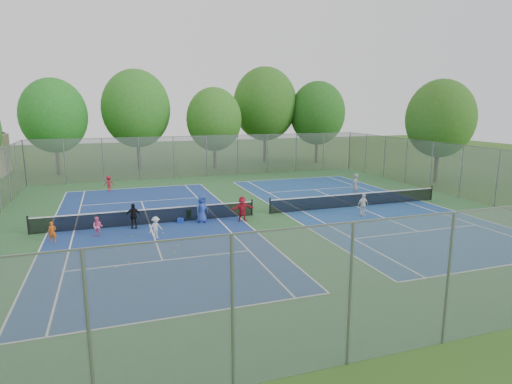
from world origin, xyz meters
TOP-DOWN VIEW (x-y plane):
  - ground at (0.00, 0.00)m, footprint 120.00×120.00m
  - court_pad at (0.00, 0.00)m, footprint 32.00×32.00m
  - court_left at (-7.00, 0.00)m, footprint 10.97×23.77m
  - court_right at (7.00, 0.00)m, footprint 10.97×23.77m
  - net_left at (-7.00, 0.00)m, footprint 12.87×0.10m
  - net_right at (7.00, 0.00)m, footprint 12.87×0.10m
  - fence_north at (0.00, 16.00)m, footprint 32.00×0.10m
  - fence_south at (0.00, -16.00)m, footprint 32.00×0.10m
  - fence_east at (16.00, 0.00)m, footprint 0.10×32.00m
  - tree_nw at (-14.00, 22.00)m, footprint 6.40×6.40m
  - tree_nl at (-6.00, 23.00)m, footprint 7.20×7.20m
  - tree_nc at (2.00, 21.00)m, footprint 6.00×6.00m
  - tree_nr at (9.00, 24.00)m, footprint 7.60×7.60m
  - tree_ne at (15.00, 22.00)m, footprint 6.60×6.60m
  - tree_side_e at (19.00, 6.00)m, footprint 6.00×6.00m
  - ball_crate at (-5.20, -0.25)m, footprint 0.43×0.43m
  - ball_hopper at (-4.53, 0.76)m, footprint 0.34×0.34m
  - student_a at (-11.99, -1.85)m, footprint 0.43×0.31m
  - student_b at (-9.81, -1.57)m, footprint 0.62×0.54m
  - student_c at (-6.91, -2.90)m, footprint 0.88×0.72m
  - student_d at (-7.91, -0.60)m, footprint 0.89×0.46m
  - student_e at (-3.96, -0.60)m, footprint 0.95×0.81m
  - student_f at (-1.59, -1.10)m, footprint 1.45×0.56m
  - child_far_baseline at (-9.20, 11.34)m, footprint 0.83×0.49m
  - instructor at (8.50, 2.62)m, footprint 0.79×0.77m
  - teen_court_b at (6.02, -2.36)m, footprint 0.90×0.52m
  - tennis_ball_0 at (-4.14, -5.29)m, footprint 0.07×0.07m
  - tennis_ball_1 at (-8.85, -4.23)m, footprint 0.07×0.07m
  - tennis_ball_2 at (-6.48, -2.21)m, footprint 0.07×0.07m
  - tennis_ball_3 at (-4.49, -6.69)m, footprint 0.07×0.07m
  - tennis_ball_4 at (-5.98, -4.50)m, footprint 0.07×0.07m
  - tennis_ball_5 at (-8.95, -6.67)m, footprint 0.07×0.07m
  - tennis_ball_6 at (-8.08, -2.20)m, footprint 0.07×0.07m
  - tennis_ball_7 at (-8.44, -6.27)m, footprint 0.07×0.07m
  - tennis_ball_8 at (-11.14, -5.17)m, footprint 0.07×0.07m
  - tennis_ball_9 at (-6.34, -5.56)m, footprint 0.07×0.07m

SIDE VIEW (x-z plane):
  - ground at x=0.00m, z-range 0.00..0.00m
  - court_pad at x=0.00m, z-range 0.00..0.01m
  - court_left at x=-7.00m, z-range 0.01..0.02m
  - court_right at x=7.00m, z-range 0.01..0.02m
  - tennis_ball_0 at x=-4.14m, z-range 0.00..0.07m
  - tennis_ball_1 at x=-8.85m, z-range 0.00..0.07m
  - tennis_ball_2 at x=-6.48m, z-range 0.00..0.07m
  - tennis_ball_3 at x=-4.49m, z-range 0.00..0.07m
  - tennis_ball_4 at x=-5.98m, z-range 0.00..0.07m
  - tennis_ball_5 at x=-8.95m, z-range 0.00..0.07m
  - tennis_ball_6 at x=-8.08m, z-range 0.00..0.07m
  - tennis_ball_7 at x=-8.44m, z-range 0.00..0.07m
  - tennis_ball_8 at x=-11.14m, z-range 0.00..0.07m
  - tennis_ball_9 at x=-6.34m, z-range 0.00..0.07m
  - ball_crate at x=-5.20m, z-range 0.00..0.27m
  - ball_hopper at x=-4.53m, z-range 0.00..0.53m
  - net_left at x=-7.00m, z-range 0.00..0.91m
  - net_right at x=7.00m, z-range 0.00..0.91m
  - student_a at x=-11.99m, z-range 0.00..1.08m
  - student_b at x=-9.81m, z-range 0.00..1.09m
  - student_c at x=-6.91m, z-range 0.00..1.18m
  - child_far_baseline at x=-9.20m, z-range 0.00..1.26m
  - teen_court_b at x=6.02m, z-range 0.00..1.45m
  - student_d at x=-7.91m, z-range 0.00..1.46m
  - student_f at x=-1.59m, z-range 0.00..1.53m
  - student_e at x=-3.96m, z-range 0.00..1.65m
  - instructor at x=8.50m, z-range 0.00..1.83m
  - fence_north at x=0.00m, z-range 0.00..4.00m
  - fence_south at x=0.00m, z-range 0.00..4.00m
  - fence_east at x=16.00m, z-range 0.00..4.00m
  - tree_nc at x=2.00m, z-range 0.97..9.82m
  - tree_side_e at x=19.00m, z-range 1.14..10.34m
  - tree_nw at x=-14.00m, z-range 1.10..10.68m
  - tree_ne at x=15.00m, z-range 1.08..10.85m
  - tree_nl at x=-6.00m, z-range 1.20..11.89m
  - tree_nr at x=9.00m, z-range 1.33..12.75m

